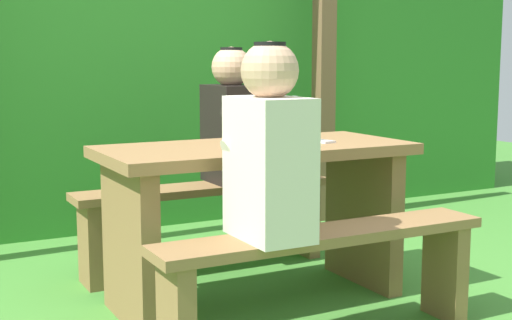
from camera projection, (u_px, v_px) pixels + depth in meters
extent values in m
plane|color=#428431|center=(256.00, 300.00, 3.32)|extent=(12.00, 12.00, 0.00)
cube|color=#2F7D27|center=(115.00, 91.00, 5.07)|extent=(6.40, 1.07, 1.77)
cube|color=brown|center=(324.00, 63.00, 4.86)|extent=(0.12, 0.12, 2.17)
cube|color=olive|center=(256.00, 150.00, 3.22)|extent=(1.40, 0.64, 0.05)
cube|color=olive|center=(130.00, 245.00, 3.00)|extent=(0.08, 0.54, 0.68)
cube|color=olive|center=(363.00, 216.00, 3.55)|extent=(0.08, 0.54, 0.68)
cube|color=olive|center=(325.00, 235.00, 2.76)|extent=(1.40, 0.24, 0.04)
cube|color=olive|center=(176.00, 319.00, 2.50)|extent=(0.07, 0.22, 0.42)
cube|color=olive|center=(445.00, 270.00, 3.08)|extent=(0.07, 0.22, 0.42)
cube|color=olive|center=(205.00, 188.00, 3.76)|extent=(1.40, 0.24, 0.04)
cube|color=olive|center=(90.00, 245.00, 3.50)|extent=(0.07, 0.22, 0.42)
cube|color=olive|center=(305.00, 219.00, 4.08)|extent=(0.07, 0.22, 0.42)
cube|color=silver|center=(269.00, 168.00, 2.61)|extent=(0.22, 0.34, 0.52)
sphere|color=tan|center=(270.00, 71.00, 2.56)|extent=(0.21, 0.21, 0.21)
cylinder|color=black|center=(270.00, 45.00, 2.54)|extent=(0.12, 0.12, 0.02)
cylinder|color=silver|center=(252.00, 136.00, 2.71)|extent=(0.25, 0.07, 0.15)
cube|color=black|center=(232.00, 134.00, 3.79)|extent=(0.22, 0.34, 0.52)
sphere|color=tan|center=(231.00, 67.00, 3.74)|extent=(0.21, 0.21, 0.21)
cylinder|color=black|center=(231.00, 50.00, 3.73)|extent=(0.12, 0.12, 0.02)
cylinder|color=black|center=(244.00, 116.00, 3.66)|extent=(0.25, 0.07, 0.15)
cylinder|color=silver|center=(299.00, 137.00, 3.17)|extent=(0.07, 0.07, 0.08)
cylinder|color=silver|center=(295.00, 126.00, 3.24)|extent=(0.06, 0.06, 0.16)
cylinder|color=silver|center=(295.00, 102.00, 3.22)|extent=(0.02, 0.02, 0.06)
cube|color=silver|center=(320.00, 141.00, 3.32)|extent=(0.10, 0.15, 0.01)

